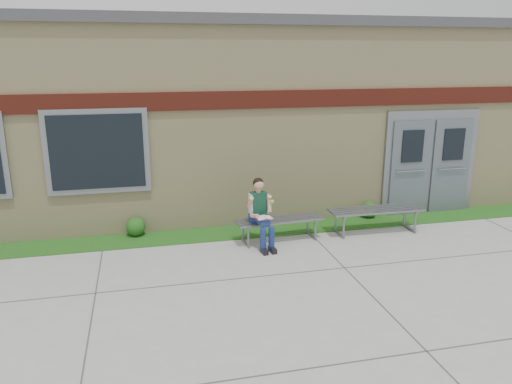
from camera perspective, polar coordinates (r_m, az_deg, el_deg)
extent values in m
plane|color=#9E9E99|center=(7.83, 4.68, -10.80)|extent=(80.00, 80.00, 0.00)
cube|color=#1D5115|center=(10.13, 0.17, -4.43)|extent=(16.00, 0.80, 0.02)
cube|color=beige|center=(12.94, -3.36, 8.97)|extent=(16.00, 6.00, 4.00)
cube|color=#3F3F42|center=(12.87, -3.52, 18.30)|extent=(16.20, 6.20, 0.20)
cube|color=maroon|center=(9.92, -0.32, 10.51)|extent=(16.00, 0.06, 0.35)
cube|color=slate|center=(9.82, -17.68, 4.42)|extent=(1.90, 0.08, 1.60)
cube|color=black|center=(9.78, -17.69, 4.38)|extent=(1.70, 0.04, 1.40)
cube|color=slate|center=(11.69, 19.22, 3.21)|extent=(2.20, 0.08, 2.30)
cube|color=#535D64|center=(11.41, 17.18, 2.58)|extent=(0.92, 0.06, 2.10)
cube|color=#535D64|center=(11.94, 21.33, 2.76)|extent=(0.92, 0.06, 2.10)
cube|color=slate|center=(9.52, 2.69, -3.16)|extent=(1.71, 0.59, 0.03)
cube|color=slate|center=(9.44, -1.27, -4.78)|extent=(0.08, 0.47, 0.38)
cube|color=slate|center=(9.79, 6.47, -4.13)|extent=(0.08, 0.47, 0.38)
cube|color=slate|center=(10.21, 13.56, -1.98)|extent=(1.90, 0.57, 0.04)
cube|color=slate|center=(9.98, 9.58, -3.72)|extent=(0.06, 0.53, 0.43)
cube|color=slate|center=(10.64, 17.12, -2.99)|extent=(0.06, 0.53, 0.43)
cube|color=navy|center=(9.34, 0.24, -2.93)|extent=(0.33, 0.25, 0.15)
cube|color=#0F3A24|center=(9.24, 0.28, -1.30)|extent=(0.31, 0.21, 0.42)
sphere|color=#E0947B|center=(9.13, 0.30, 0.88)|extent=(0.21, 0.21, 0.19)
sphere|color=black|center=(9.14, 0.27, 1.02)|extent=(0.22, 0.22, 0.20)
cylinder|color=navy|center=(9.10, 0.24, -3.32)|extent=(0.17, 0.39, 0.14)
cylinder|color=navy|center=(9.15, 1.21, -3.21)|extent=(0.17, 0.39, 0.14)
cylinder|color=navy|center=(9.01, 0.80, -5.54)|extent=(0.11, 0.11, 0.46)
cylinder|color=navy|center=(9.06, 1.78, -5.41)|extent=(0.11, 0.11, 0.46)
cube|color=black|center=(9.02, 0.93, -6.76)|extent=(0.11, 0.25, 0.09)
cube|color=black|center=(9.07, 1.91, -6.63)|extent=(0.11, 0.25, 0.09)
cylinder|color=#E0947B|center=(9.12, -0.64, -1.16)|extent=(0.10, 0.21, 0.24)
cylinder|color=#E0947B|center=(9.23, 1.41, -0.96)|extent=(0.10, 0.21, 0.24)
cube|color=white|center=(9.00, 0.96, -2.93)|extent=(0.30, 0.23, 0.01)
cube|color=#CA4B69|center=(9.00, 0.96, -2.99)|extent=(0.30, 0.24, 0.01)
sphere|color=#70D137|center=(9.12, 1.85, -1.11)|extent=(0.08, 0.08, 0.08)
sphere|color=#1D5115|center=(10.06, -13.58, -3.85)|extent=(0.37, 0.37, 0.37)
sphere|color=#1D5115|center=(11.13, 12.78, -1.97)|extent=(0.35, 0.35, 0.35)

